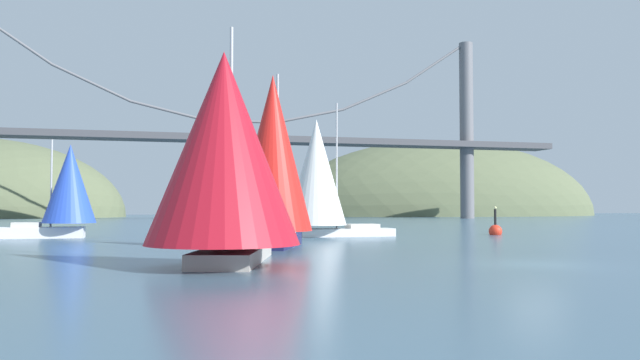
{
  "coord_description": "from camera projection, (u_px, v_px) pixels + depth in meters",
  "views": [
    {
      "loc": [
        -14.89,
        -22.85,
        2.33
      ],
      "look_at": [
        0.0,
        35.27,
        4.9
      ],
      "focal_mm": 35.52,
      "sensor_mm": 36.0,
      "label": 1
    }
  ],
  "objects": [
    {
      "name": "sailboat_red_spinnaker",
      "position": [
        273.0,
        157.0,
        35.06
      ],
      "size": [
        5.66,
        8.46,
        10.04
      ],
      "color": "#191E4C",
      "rests_on": "ground_plane"
    },
    {
      "name": "channel_buoy",
      "position": [
        495.0,
        230.0,
        52.85
      ],
      "size": [
        1.1,
        1.1,
        2.64
      ],
      "color": "red",
      "rests_on": "ground_plane"
    },
    {
      "name": "sailboat_white_mainsail",
      "position": [
        318.0,
        175.0,
        49.65
      ],
      "size": [
        8.74,
        4.87,
        10.61
      ],
      "color": "white",
      "rests_on": "ground_plane"
    },
    {
      "name": "ground_plane",
      "position": [
        535.0,
        264.0,
        25.71
      ],
      "size": [
        360.0,
        360.0,
        0.0
      ],
      "primitive_type": "plane",
      "color": "#426075"
    },
    {
      "name": "sailboat_blue_spinnaker",
      "position": [
        67.0,
        188.0,
        47.95
      ],
      "size": [
        6.92,
        3.97,
        7.45
      ],
      "color": "white",
      "rests_on": "ground_plane"
    },
    {
      "name": "sailboat_crimson_sail",
      "position": [
        224.0,
        153.0,
        24.46
      ],
      "size": [
        7.31,
        10.44,
        9.83
      ],
      "color": "#B7B2A8",
      "rests_on": "ground_plane"
    },
    {
      "name": "suspension_bridge",
      "position": [
        241.0,
        132.0,
        118.35
      ],
      "size": [
        128.89,
        6.0,
        36.43
      ],
      "color": "slate",
      "rests_on": "ground_plane"
    },
    {
      "name": "headland_right",
      "position": [
        443.0,
        216.0,
        171.24
      ],
      "size": [
        89.28,
        44.0,
        40.95
      ],
      "primitive_type": "ellipsoid",
      "color": "#5B6647",
      "rests_on": "ground_plane"
    }
  ]
}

